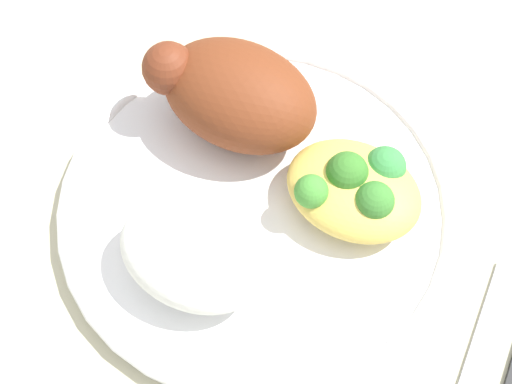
{
  "coord_description": "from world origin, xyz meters",
  "views": [
    {
      "loc": [
        -0.11,
        0.2,
        0.44
      ],
      "look_at": [
        0.0,
        0.0,
        0.03
      ],
      "focal_mm": 47.43,
      "sensor_mm": 36.0,
      "label": 1
    }
  ],
  "objects_px": {
    "rice_pile": "(192,255)",
    "fork": "(470,368)",
    "plate": "(256,204)",
    "mac_cheese_with_broccoli": "(355,187)",
    "roasted_chicken": "(234,93)"
  },
  "relations": [
    {
      "from": "plate",
      "to": "fork",
      "type": "relative_size",
      "value": 2.0
    },
    {
      "from": "mac_cheese_with_broccoli",
      "to": "fork",
      "type": "bearing_deg",
      "value": 150.75
    },
    {
      "from": "plate",
      "to": "fork",
      "type": "distance_m",
      "value": 0.18
    },
    {
      "from": "plate",
      "to": "mac_cheese_with_broccoli",
      "type": "distance_m",
      "value": 0.07
    },
    {
      "from": "plate",
      "to": "rice_pile",
      "type": "xyz_separation_m",
      "value": [
        0.01,
        0.07,
        0.03
      ]
    },
    {
      "from": "roasted_chicken",
      "to": "mac_cheese_with_broccoli",
      "type": "xyz_separation_m",
      "value": [
        -0.11,
        0.02,
        -0.02
      ]
    },
    {
      "from": "mac_cheese_with_broccoli",
      "to": "fork",
      "type": "relative_size",
      "value": 0.68
    },
    {
      "from": "plate",
      "to": "rice_pile",
      "type": "height_order",
      "value": "rice_pile"
    },
    {
      "from": "plate",
      "to": "fork",
      "type": "height_order",
      "value": "plate"
    },
    {
      "from": "mac_cheese_with_broccoli",
      "to": "fork",
      "type": "height_order",
      "value": "mac_cheese_with_broccoli"
    },
    {
      "from": "rice_pile",
      "to": "mac_cheese_with_broccoli",
      "type": "xyz_separation_m",
      "value": [
        -0.07,
        -0.1,
        -0.0
      ]
    },
    {
      "from": "rice_pile",
      "to": "fork",
      "type": "height_order",
      "value": "rice_pile"
    },
    {
      "from": "rice_pile",
      "to": "fork",
      "type": "xyz_separation_m",
      "value": [
        -0.19,
        -0.03,
        -0.04
      ]
    },
    {
      "from": "rice_pile",
      "to": "mac_cheese_with_broccoli",
      "type": "relative_size",
      "value": 1.05
    },
    {
      "from": "roasted_chicken",
      "to": "mac_cheese_with_broccoli",
      "type": "distance_m",
      "value": 0.11
    }
  ]
}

